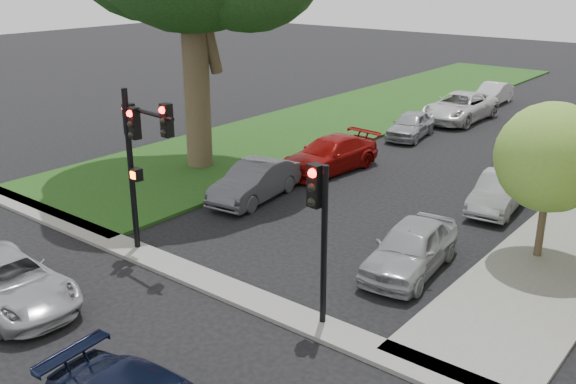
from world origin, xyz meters
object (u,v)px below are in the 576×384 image
Objects in this scene: car_cross_near at (7,282)px; car_parked_2 at (542,160)px; car_parked_0 at (411,248)px; car_parked_8 at (460,107)px; traffic_signal_main at (138,144)px; small_tree_a at (551,158)px; car_parked_7 at (411,125)px; car_parked_5 at (255,181)px; car_parked_9 at (493,94)px; traffic_signal_secondary at (319,215)px; car_parked_1 at (499,192)px; car_parked_6 at (330,155)px.

car_parked_2 is at bearing -17.30° from car_cross_near.
car_parked_8 reaches higher than car_parked_0.
car_cross_near is at bearing -93.78° from traffic_signal_main.
car_parked_7 is at bearing 133.60° from small_tree_a.
car_parked_5 is at bearing 160.48° from car_parked_0.
car_parked_0 is 25.64m from car_parked_9.
traffic_signal_main reaches higher than car_parked_2.
traffic_signal_secondary is 29.53m from car_parked_9.
car_parked_8 reaches higher than car_cross_near.
car_parked_8 is at bearing 113.80° from car_parked_1.
car_parked_1 is at bearing 127.31° from small_tree_a.
car_parked_6 is 7.25m from car_parked_7.
traffic_signal_main is 6.61m from traffic_signal_secondary.
car_parked_7 is 0.98× the size of car_parked_9.
car_cross_near is at bearing -137.60° from car_parked_0.
car_parked_0 is 0.86× the size of car_parked_6.
small_tree_a is at bearing 67.30° from traffic_signal_secondary.
small_tree_a reaches higher than car_parked_8.
car_parked_7 reaches higher than car_parked_9.
car_parked_9 is at bearing 94.17° from car_parked_8.
car_parked_9 is at bearing 82.17° from car_parked_5.
car_parked_7 is (-0.01, 7.25, -0.05)m from car_parked_6.
car_parked_8 is (0.33, 12.40, 0.07)m from car_parked_6.
car_parked_2 reaches higher than car_parked_7.
small_tree_a is at bearing -55.51° from car_parked_7.
car_cross_near is at bearing -148.02° from traffic_signal_secondary.
car_parked_5 is (-10.17, -1.43, -2.49)m from small_tree_a.
car_parked_8 is at bearing 2.74° from car_cross_near.
car_parked_1 is 19.55m from car_parked_9.
small_tree_a is 11.98m from traffic_signal_main.
traffic_signal_main is 8.50m from car_parked_0.
traffic_signal_secondary is at bearing -54.88° from car_cross_near.
car_cross_near is at bearing -122.63° from car_parked_1.
traffic_signal_main is at bearing -130.20° from car_parked_1.
car_parked_0 is at bearing -37.85° from car_cross_near.
car_parked_7 is (-7.39, 13.69, -0.06)m from car_parked_0.
car_parked_1 is (0.47, 10.54, -2.25)m from traffic_signal_secondary.
traffic_signal_secondary reaches higher than car_parked_0.
car_parked_5 is 1.09× the size of car_parked_9.
small_tree_a is 1.11× the size of car_parked_0.
car_parked_6 is at bearing 80.69° from car_parked_5.
small_tree_a is 10.57m from car_parked_5.
car_parked_0 is 0.82× the size of car_parked_2.
traffic_signal_main is at bearing -97.71° from car_parked_7.
traffic_signal_secondary is at bearing -83.40° from car_parked_2.
traffic_signal_main is 1.16× the size of car_parked_5.
car_parked_6 is at bearing -99.05° from car_parked_7.
car_parked_6 is at bearing 3.67° from car_cross_near.
small_tree_a is 1.19× the size of car_parked_9.
traffic_signal_main reaches higher than small_tree_a.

